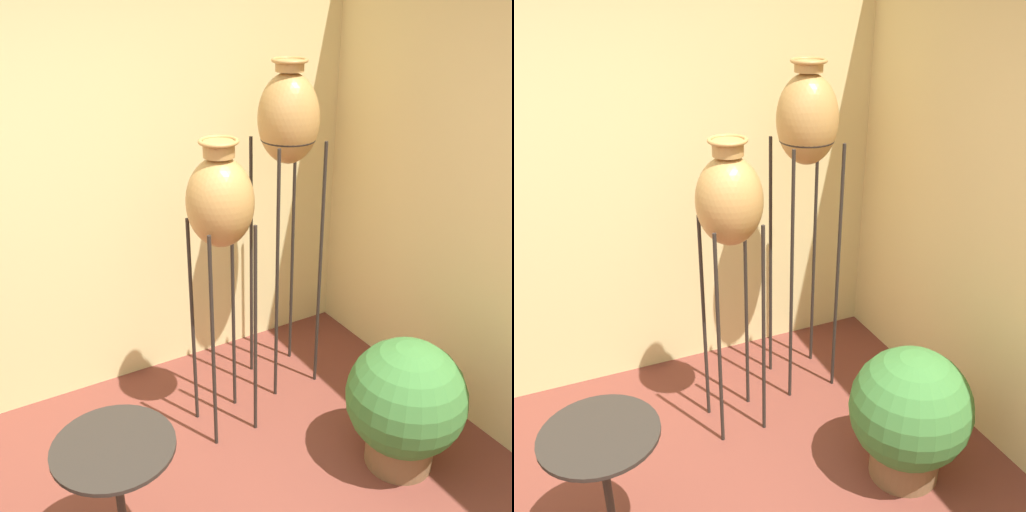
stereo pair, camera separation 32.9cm
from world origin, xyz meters
TOP-DOWN VIEW (x-y plane):
  - wall_back at (0.00, 2.08)m, footprint 8.10×0.06m
  - vase_stand_tall at (1.34, 1.54)m, footprint 0.34×0.34m
  - vase_stand_medium at (0.81, 1.31)m, footprint 0.34×0.34m
  - side_table at (-0.00, 0.68)m, footprint 0.49×0.49m
  - potted_plant at (1.46, 0.58)m, footprint 0.61×0.61m

SIDE VIEW (x-z plane):
  - potted_plant at x=1.46m, z-range 0.02..0.75m
  - side_table at x=0.00m, z-range 0.16..0.87m
  - vase_stand_medium at x=0.81m, z-range 0.51..2.18m
  - wall_back at x=0.00m, z-range 0.00..2.70m
  - vase_stand_tall at x=1.34m, z-range 0.65..2.62m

